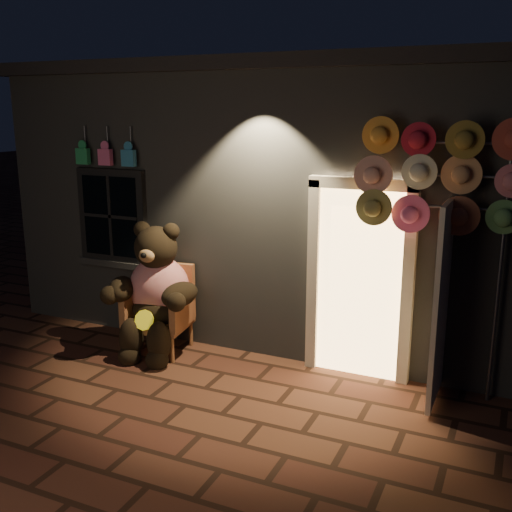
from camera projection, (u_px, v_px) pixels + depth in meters
The scene contains 5 objects.
ground at pixel (185, 406), 5.98m from camera, with size 60.00×60.00×0.00m, color #522F1F.
shop_building at pixel (318, 186), 9.09m from camera, with size 7.30×5.95×3.51m.
wicker_armchair at pixel (162, 308), 7.29m from camera, with size 0.79×0.73×1.05m.
teddy_bear at pixel (156, 292), 7.11m from camera, with size 1.19×0.98×1.65m.
hat_rack at pixel (441, 179), 5.71m from camera, with size 1.72×0.22×2.80m.
Camera 1 is at (2.90, -4.66, 2.89)m, focal length 42.00 mm.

